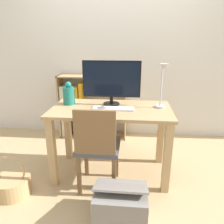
{
  "coord_description": "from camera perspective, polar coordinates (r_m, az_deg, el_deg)",
  "views": [
    {
      "loc": [
        0.21,
        -2.09,
        1.4
      ],
      "look_at": [
        0.0,
        0.1,
        0.67
      ],
      "focal_mm": 35.0,
      "sensor_mm": 36.0,
      "label": 1
    }
  ],
  "objects": [
    {
      "name": "desk_lamp",
      "position": [
        2.16,
        13.04,
        7.72
      ],
      "size": [
        0.1,
        0.19,
        0.45
      ],
      "color": "#B7B7BC",
      "rests_on": "desk"
    },
    {
      "name": "basket",
      "position": [
        2.37,
        -24.54,
        -16.86
      ],
      "size": [
        0.34,
        0.34,
        0.4
      ],
      "color": "tan",
      "rests_on": "ground_plane"
    },
    {
      "name": "monitor",
      "position": [
        2.26,
        -0.13,
        8.25
      ],
      "size": [
        0.6,
        0.17,
        0.46
      ],
      "color": "black",
      "rests_on": "desk"
    },
    {
      "name": "wall_back",
      "position": [
        3.21,
        1.85,
        16.63
      ],
      "size": [
        8.0,
        0.05,
        2.6
      ],
      "color": "silver",
      "rests_on": "ground_plane"
    },
    {
      "name": "desk",
      "position": [
        2.25,
        -0.25,
        -2.73
      ],
      "size": [
        1.21,
        0.65,
        0.74
      ],
      "color": "tan",
      "rests_on": "ground_plane"
    },
    {
      "name": "chair",
      "position": [
        2.04,
        -3.81,
        -8.74
      ],
      "size": [
        0.4,
        0.4,
        0.86
      ],
      "rotation": [
        0.0,
        0.0,
        -0.09
      ],
      "color": "#4C4C51",
      "rests_on": "ground_plane"
    },
    {
      "name": "vase",
      "position": [
        2.35,
        -11.22,
        4.48
      ],
      "size": [
        0.12,
        0.12,
        0.24
      ],
      "color": "#1E7266",
      "rests_on": "desk"
    },
    {
      "name": "keyboard",
      "position": [
        2.16,
        0.35,
        0.9
      ],
      "size": [
        0.41,
        0.12,
        0.02
      ],
      "color": "silver",
      "rests_on": "desk"
    },
    {
      "name": "ground_plane",
      "position": [
        2.52,
        -0.23,
        -15.31
      ],
      "size": [
        10.0,
        10.0,
        0.0
      ],
      "primitive_type": "plane",
      "color": "tan"
    },
    {
      "name": "storage_box",
      "position": [
        1.89,
        2.24,
        -23.11
      ],
      "size": [
        0.42,
        0.37,
        0.35
      ],
      "color": "gray",
      "rests_on": "ground_plane"
    },
    {
      "name": "bookshelf",
      "position": [
        3.26,
        -8.16,
        1.59
      ],
      "size": [
        0.97,
        0.28,
        0.92
      ],
      "color": "tan",
      "rests_on": "ground_plane"
    }
  ]
}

